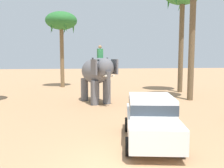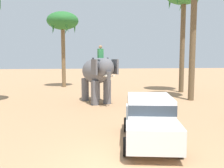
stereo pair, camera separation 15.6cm
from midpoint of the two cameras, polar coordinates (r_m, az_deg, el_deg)
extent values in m
plane|color=tan|center=(7.38, 4.44, -18.76)|extent=(120.00, 120.00, 0.00)
cube|color=white|center=(9.22, 9.12, -9.17)|extent=(2.39, 4.33, 0.76)
cube|color=white|center=(9.15, 9.13, -4.77)|extent=(1.90, 2.34, 0.64)
cube|color=#2D3842|center=(9.15, 9.13, -4.77)|extent=(1.93, 2.36, 0.35)
cylinder|color=black|center=(8.27, 16.03, -13.92)|extent=(0.28, 0.62, 0.60)
cylinder|color=black|center=(8.08, 3.81, -14.18)|extent=(0.28, 0.62, 0.60)
cylinder|color=black|center=(10.65, 13.00, -9.26)|extent=(0.28, 0.62, 0.60)
cylinder|color=black|center=(10.50, 3.69, -9.34)|extent=(0.28, 0.62, 0.60)
ellipsoid|color=slate|center=(17.03, -3.54, 2.99)|extent=(2.54, 3.46, 1.70)
cylinder|color=slate|center=(16.50, -0.85, -1.83)|extent=(0.52, 0.52, 1.60)
cylinder|color=slate|center=(16.15, -3.68, -2.02)|extent=(0.52, 0.52, 1.60)
cylinder|color=slate|center=(18.18, -3.36, -1.09)|extent=(0.52, 0.52, 1.60)
cylinder|color=slate|center=(17.86, -5.96, -1.24)|extent=(0.52, 0.52, 1.60)
ellipsoid|color=slate|center=(15.53, -1.23, 3.78)|extent=(1.37, 1.31, 1.20)
cube|color=slate|center=(15.93, 0.97, 4.02)|extent=(0.38, 0.79, 0.96)
cube|color=slate|center=(15.33, -3.83, 3.92)|extent=(0.38, 0.79, 0.96)
cone|color=slate|center=(15.20, -0.50, -0.05)|extent=(0.46, 0.46, 1.60)
cone|color=beige|center=(15.31, 0.29, 1.87)|extent=(0.30, 0.57, 0.21)
cone|color=beige|center=(15.09, -1.48, 1.81)|extent=(0.30, 0.57, 0.21)
cube|color=#338C4C|center=(16.22, -2.40, 7.07)|extent=(0.40, 0.34, 0.60)
sphere|color=#A87A56|center=(16.24, -2.41, 8.55)|extent=(0.22, 0.22, 0.22)
cylinder|color=#333338|center=(16.44, -0.73, 5.15)|extent=(0.12, 0.12, 0.55)
cylinder|color=#333338|center=(16.02, -4.10, 5.10)|extent=(0.12, 0.12, 0.55)
cylinder|color=brown|center=(18.66, 18.37, 9.56)|extent=(0.42, 0.42, 8.60)
cylinder|color=brown|center=(22.72, 16.12, 8.63)|extent=(0.42, 0.42, 8.32)
cone|color=#337A38|center=(23.70, 19.22, 17.84)|extent=(0.40, 0.92, 1.64)
cone|color=#337A38|center=(24.39, 16.16, 17.60)|extent=(0.91, 0.57, 1.67)
cone|color=#337A38|center=(23.52, 13.42, 18.11)|extent=(0.73, 0.83, 1.69)
cylinder|color=brown|center=(26.16, -10.98, 6.53)|extent=(0.40, 0.40, 6.60)
ellipsoid|color=#286B2D|center=(26.41, -11.14, 14.14)|extent=(3.20, 3.20, 1.80)
cone|color=#286B2D|center=(26.29, -8.44, 13.12)|extent=(0.40, 0.92, 1.64)
cone|color=#286B2D|center=(27.46, -10.15, 12.80)|extent=(0.91, 0.57, 1.67)
cone|color=#286B2D|center=(27.13, -13.10, 12.81)|extent=(0.73, 0.83, 1.69)
cone|color=#286B2D|center=(25.74, -13.45, 13.17)|extent=(0.73, 0.83, 1.69)
cone|color=#286B2D|center=(25.19, -10.45, 13.39)|extent=(0.91, 0.57, 1.67)
camera|label=1|loc=(0.08, -89.68, 0.03)|focal=39.64mm
camera|label=2|loc=(0.08, 90.32, -0.03)|focal=39.64mm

